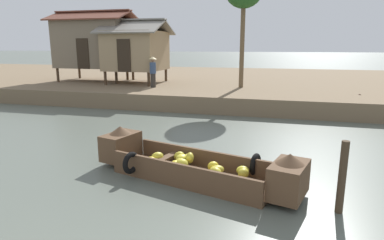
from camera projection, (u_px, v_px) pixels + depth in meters
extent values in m
plane|color=#596056|center=(210.00, 132.00, 11.90)|extent=(300.00, 300.00, 0.00)
cube|color=#756047|center=(247.00, 83.00, 23.96)|extent=(160.00, 20.00, 0.78)
cube|color=brown|center=(193.00, 177.00, 7.66)|extent=(3.93, 2.16, 0.12)
cube|color=brown|center=(204.00, 158.00, 8.07)|extent=(3.63, 1.08, 0.43)
cube|color=brown|center=(180.00, 173.00, 7.13)|extent=(3.63, 1.08, 0.43)
cube|color=brown|center=(289.00, 180.00, 6.49)|extent=(0.87, 1.15, 0.67)
cone|color=brown|center=(290.00, 159.00, 6.39)|extent=(0.69, 0.69, 0.20)
cube|color=brown|center=(121.00, 146.00, 8.66)|extent=(0.87, 1.15, 0.67)
cone|color=brown|center=(120.00, 130.00, 8.56)|extent=(0.69, 0.69, 0.20)
cube|color=brown|center=(164.00, 159.00, 7.99)|extent=(0.48, 1.10, 0.05)
torus|color=black|center=(255.00, 165.00, 7.54)|extent=(0.26, 0.53, 0.52)
torus|color=black|center=(131.00, 163.00, 7.64)|extent=(0.26, 0.53, 0.52)
ellipsoid|color=gold|center=(181.00, 163.00, 7.63)|extent=(0.33, 0.30, 0.22)
ellipsoid|color=yellow|center=(243.00, 170.00, 7.34)|extent=(0.34, 0.30, 0.21)
ellipsoid|color=gold|center=(215.00, 173.00, 7.00)|extent=(0.38, 0.37, 0.25)
ellipsoid|color=yellow|center=(213.00, 166.00, 7.47)|extent=(0.33, 0.31, 0.22)
ellipsoid|color=gold|center=(187.00, 158.00, 8.01)|extent=(0.20, 0.31, 0.21)
ellipsoid|color=gold|center=(157.00, 157.00, 8.03)|extent=(0.37, 0.38, 0.23)
ellipsoid|color=yellow|center=(182.00, 164.00, 7.42)|extent=(0.39, 0.39, 0.26)
ellipsoid|color=yellow|center=(175.00, 166.00, 7.45)|extent=(0.23, 0.28, 0.25)
ellipsoid|color=gold|center=(243.00, 173.00, 7.19)|extent=(0.33, 0.34, 0.23)
ellipsoid|color=gold|center=(179.00, 156.00, 8.12)|extent=(0.33, 0.30, 0.24)
ellipsoid|color=gold|center=(217.00, 170.00, 7.18)|extent=(0.39, 0.36, 0.19)
ellipsoid|color=gold|center=(190.00, 158.00, 7.82)|extent=(0.24, 0.29, 0.26)
ellipsoid|color=yellow|center=(182.00, 158.00, 7.96)|extent=(0.32, 0.37, 0.19)
ellipsoid|color=yellow|center=(150.00, 162.00, 7.83)|extent=(0.37, 0.33, 0.25)
cube|color=#473323|center=(359.00, 104.00, 15.45)|extent=(0.69, 0.94, 0.51)
cone|color=#473323|center=(360.00, 96.00, 15.37)|extent=(0.70, 0.70, 0.20)
torus|color=black|center=(378.00, 108.00, 14.56)|extent=(0.26, 0.53, 0.52)
cylinder|color=#4C3826|center=(58.00, 75.00, 20.82)|extent=(0.16, 0.16, 0.86)
cylinder|color=#4C3826|center=(116.00, 76.00, 19.79)|extent=(0.16, 0.16, 0.86)
cylinder|color=#4C3826|center=(79.00, 72.00, 23.03)|extent=(0.16, 0.16, 0.86)
cylinder|color=#4C3826|center=(133.00, 73.00, 22.01)|extent=(0.16, 0.16, 0.86)
cube|color=#7A6B56|center=(95.00, 44.00, 20.99)|extent=(4.46, 2.75, 2.97)
cube|color=#2D2319|center=(83.00, 54.00, 19.81)|extent=(0.80, 0.04, 1.80)
cube|color=brown|center=(87.00, 15.00, 19.97)|extent=(5.16, 1.87, 0.68)
cube|color=brown|center=(99.00, 17.00, 21.26)|extent=(5.16, 1.87, 0.68)
cylinder|color=#4C3826|center=(105.00, 78.00, 19.17)|extent=(0.16, 0.16, 0.79)
cylinder|color=#4C3826|center=(149.00, 79.00, 18.49)|extent=(0.16, 0.16, 0.79)
cylinder|color=#4C3826|center=(127.00, 74.00, 21.89)|extent=(0.16, 0.16, 0.79)
cylinder|color=#4C3826|center=(166.00, 75.00, 21.20)|extent=(0.16, 0.16, 0.79)
cube|color=#9E8460|center=(136.00, 51.00, 19.85)|extent=(3.10, 3.28, 2.28)
cube|color=#2D2319|center=(124.00, 56.00, 18.34)|extent=(0.80, 0.04, 1.80)
cube|color=gray|center=(129.00, 26.00, 18.77)|extent=(3.80, 2.14, 0.90)
cube|color=gray|center=(141.00, 27.00, 20.31)|extent=(3.80, 2.14, 0.90)
cylinder|color=brown|center=(242.00, 43.00, 17.63)|extent=(0.24, 0.24, 4.74)
cylinder|color=#332D28|center=(153.00, 80.00, 18.08)|extent=(0.28, 0.28, 0.75)
cylinder|color=#384C70|center=(153.00, 68.00, 17.93)|extent=(0.34, 0.34, 0.60)
sphere|color=#9E7556|center=(153.00, 60.00, 17.84)|extent=(0.22, 0.22, 0.22)
cone|color=tan|center=(153.00, 58.00, 17.82)|extent=(0.44, 0.44, 0.14)
cylinder|color=#423323|center=(342.00, 177.00, 6.00)|extent=(0.14, 0.14, 1.38)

